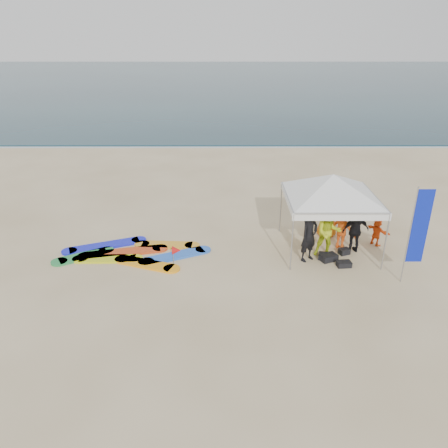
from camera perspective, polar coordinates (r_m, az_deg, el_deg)
ground at (r=12.84m, az=-4.29°, el=-9.66°), size 120.00×120.00×0.00m
ocean at (r=71.01m, az=-0.87°, el=18.31°), size 160.00×84.00×0.08m
shoreline_foam at (r=29.73m, az=-1.90°, el=10.18°), size 160.00×1.20×0.01m
person_black_a at (r=14.66m, az=11.06°, el=-1.42°), size 0.80×0.76×1.84m
person_yellow at (r=15.11m, az=13.46°, el=-1.02°), size 0.86×0.68×1.76m
person_orange_a at (r=15.82m, az=15.23°, el=-0.48°), size 1.14×1.08×1.55m
person_black_b at (r=15.65m, az=16.79°, el=-0.81°), size 0.99×0.53×1.61m
person_orange_b at (r=16.56m, az=13.46°, el=1.56°), size 1.00×0.70×1.94m
person_seated at (r=16.51m, az=19.33°, el=-0.96°), size 0.78×0.96×1.03m
canopy_tent at (r=14.91m, az=14.12°, el=6.27°), size 4.18×4.18×3.15m
feather_flag at (r=13.94m, az=24.07°, el=-0.47°), size 0.53×0.04×3.10m
marker_pennant at (r=14.41m, az=-6.22°, el=-3.45°), size 0.28×0.28×0.64m
gear_pile at (r=15.19m, az=14.11°, el=-4.27°), size 1.21×1.22×0.22m
surfboard_spread at (r=15.48m, az=-12.20°, el=-3.77°), size 5.01×2.62×0.07m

